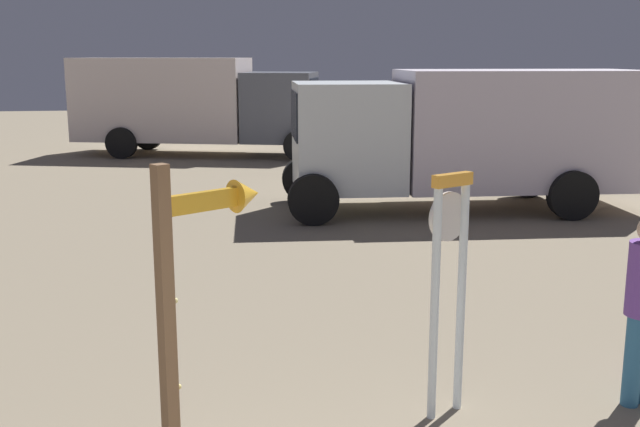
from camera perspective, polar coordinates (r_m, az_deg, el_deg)
The scene contains 4 objects.
standing_clock at distance 6.14m, azimuth 9.70°, elevation -4.28°, with size 0.39×0.26×2.02m.
arrow_sign at distance 5.53m, azimuth -9.12°, elevation -3.52°, with size 0.84×0.64×2.19m.
box_truck_near at distance 14.69m, azimuth 11.36°, elevation 6.07°, with size 6.87×2.84×2.65m.
box_truck_far at distance 22.88m, azimuth -9.72°, elevation 8.33°, with size 7.60×4.23×2.86m.
Camera 1 is at (-0.82, -2.74, 2.91)m, focal length 42.31 mm.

